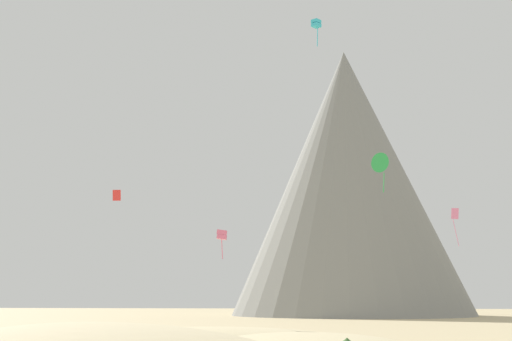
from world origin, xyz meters
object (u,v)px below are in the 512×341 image
kite_cyan_high (316,24)px  kite_rainbow_low (222,235)px  kite_pink_mid (455,218)px  kite_red_mid (117,195)px  rock_massif (348,190)px  kite_green_mid (381,163)px

kite_cyan_high → kite_rainbow_low: bearing=95.7°
kite_pink_mid → kite_cyan_high: bearing=125.8°
kite_red_mid → kite_pink_mid: (43.89, 9.84, -2.47)m
kite_pink_mid → kite_rainbow_low: kite_pink_mid is taller
kite_red_mid → rock_massif: bearing=-89.5°
rock_massif → kite_cyan_high: (-3.27, -82.97, 2.13)m
kite_red_mid → kite_pink_mid: size_ratio=0.27×
kite_green_mid → rock_massif: bearing=-54.7°
kite_green_mid → kite_pink_mid: kite_green_mid is taller
kite_green_mid → kite_red_mid: (-32.46, 20.30, 1.22)m
rock_massif → kite_red_mid: rock_massif is taller
kite_green_mid → kite_rainbow_low: size_ratio=1.20×
kite_green_mid → kite_rainbow_low: (-15.99, 7.69, -5.45)m
kite_red_mid → kite_rainbow_low: size_ratio=0.46×
rock_massif → kite_rainbow_low: 79.72m
kite_red_mid → kite_cyan_high: kite_cyan_high is taller
kite_rainbow_low → kite_pink_mid: bearing=-59.0°
rock_massif → kite_pink_mid: bearing=-75.8°
kite_pink_mid → kite_rainbow_low: 35.68m
rock_massif → kite_rainbow_low: (-13.72, -76.51, -17.71)m
rock_massif → kite_green_mid: 85.11m
kite_green_mid → kite_pink_mid: bearing=-77.0°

